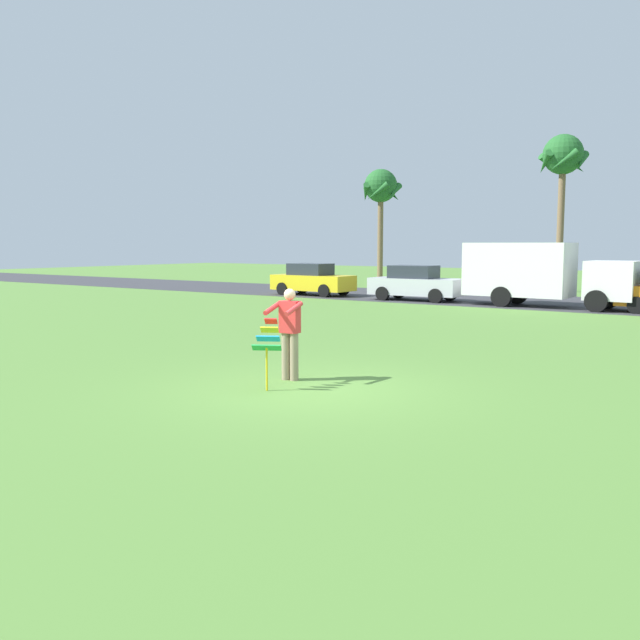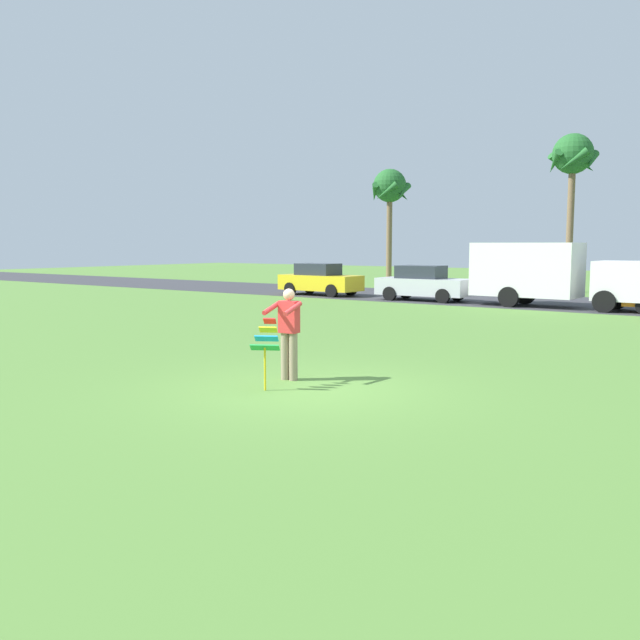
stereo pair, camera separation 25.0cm
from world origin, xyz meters
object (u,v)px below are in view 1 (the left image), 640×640
parked_truck_white_box (539,272)px  palm_tree_right_near (563,161)px  kite_held (268,342)px  person_kite_flyer (289,330)px  parked_car_yellow (312,280)px  palm_tree_left_near (381,190)px  parked_car_silver (416,284)px

parked_truck_white_box → palm_tree_right_near: (-1.76, 9.50, 5.52)m
kite_held → parked_truck_white_box: 18.71m
person_kite_flyer → parked_car_yellow: size_ratio=0.41×
parked_car_yellow → palm_tree_right_near: 14.80m
parked_car_yellow → palm_tree_left_near: bearing=100.8°
kite_held → parked_car_yellow: parked_car_yellow is taller
person_kite_flyer → parked_car_yellow: 21.53m
parked_car_yellow → parked_car_silver: 5.77m
person_kite_flyer → parked_truck_white_box: bearing=92.3°
palm_tree_right_near → parked_car_yellow: bearing=-135.1°
person_kite_flyer → parked_car_silver: 18.93m
kite_held → parked_car_silver: (-6.41, 18.68, -0.07)m
kite_held → palm_tree_left_near: palm_tree_left_near is taller
parked_car_yellow → palm_tree_right_near: bearing=44.9°
palm_tree_left_near → parked_car_silver: bearing=-53.4°
palm_tree_right_near → parked_truck_white_box: bearing=-79.5°
person_kite_flyer → palm_tree_left_near: (-14.02, 28.32, 5.04)m
parked_car_yellow → parked_truck_white_box: bearing=-0.0°
person_kite_flyer → kite_held: 0.84m
parked_car_silver → parked_truck_white_box: size_ratio=0.63×
kite_held → palm_tree_right_near: 28.95m
parked_car_silver → palm_tree_left_near: size_ratio=0.58×
parked_truck_white_box → palm_tree_right_near: palm_tree_right_near is taller
parked_car_yellow → palm_tree_left_near: palm_tree_left_near is taller
kite_held → palm_tree_left_near: (-14.17, 29.13, 5.15)m
parked_car_silver → palm_tree_left_near: palm_tree_left_near is taller
parked_car_silver → palm_tree_right_near: bearing=68.3°
parked_car_yellow → palm_tree_right_near: (9.54, 9.50, 6.16)m
parked_car_silver → parked_car_yellow: bearing=180.0°
person_kite_flyer → parked_car_yellow: person_kite_flyer is taller
person_kite_flyer → kite_held: person_kite_flyer is taller
parked_car_silver → parked_truck_white_box: 5.58m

